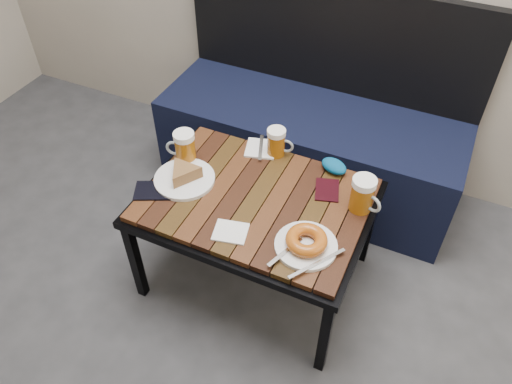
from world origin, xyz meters
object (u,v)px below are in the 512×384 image
at_px(beer_mug_centre, 277,142).
at_px(passport_navy, 154,191).
at_px(plate_bagel, 306,243).
at_px(knit_pouch, 334,166).
at_px(plate_pie, 184,176).
at_px(bench, 311,139).
at_px(beer_mug_right, 363,194).
at_px(cafe_table, 256,206).
at_px(passport_burgundy, 327,190).
at_px(beer_mug_left, 184,147).

xyz_separation_m(beer_mug_centre, passport_navy, (-0.33, -0.39, -0.06)).
height_order(plate_bagel, knit_pouch, plate_bagel).
relative_size(plate_bagel, knit_pouch, 2.42).
bearing_deg(plate_pie, bench, 68.00).
bearing_deg(plate_pie, beer_mug_right, 12.06).
height_order(cafe_table, passport_burgundy, passport_burgundy).
bearing_deg(beer_mug_right, passport_navy, -139.09).
xyz_separation_m(passport_burgundy, knit_pouch, (-0.01, 0.12, 0.02)).
relative_size(beer_mug_left, knit_pouch, 1.23).
relative_size(plate_bagel, passport_burgundy, 2.17).
distance_m(plate_pie, knit_pouch, 0.57).
height_order(beer_mug_right, plate_pie, beer_mug_right).
distance_m(cafe_table, plate_bagel, 0.30).
relative_size(passport_navy, passport_burgundy, 1.16).
bearing_deg(passport_navy, beer_mug_right, 82.90).
xyz_separation_m(plate_pie, passport_burgundy, (0.51, 0.18, -0.02)).
distance_m(passport_navy, passport_burgundy, 0.65).
relative_size(plate_bagel, passport_navy, 1.87).
distance_m(beer_mug_centre, plate_bagel, 0.49).
bearing_deg(plate_bagel, bench, 108.10).
distance_m(beer_mug_right, knit_pouch, 0.22).
height_order(cafe_table, beer_mug_right, beer_mug_right).
bearing_deg(bench, knit_pouch, -60.37).
height_order(bench, beer_mug_right, bench).
distance_m(beer_mug_left, knit_pouch, 0.58).
xyz_separation_m(plate_pie, passport_navy, (-0.08, -0.10, -0.02)).
xyz_separation_m(bench, passport_navy, (-0.35, -0.78, 0.20)).
distance_m(plate_pie, passport_burgundy, 0.54).
bearing_deg(bench, cafe_table, -89.12).
bearing_deg(passport_burgundy, passport_navy, -171.94).
relative_size(bench, plate_bagel, 5.37).
bearing_deg(beer_mug_right, passport_burgundy, -172.28).
bearing_deg(beer_mug_centre, beer_mug_left, -158.18).
bearing_deg(passport_navy, passport_burgundy, 89.83).
height_order(plate_bagel, passport_navy, plate_bagel).
xyz_separation_m(beer_mug_right, passport_navy, (-0.72, -0.24, -0.07)).
height_order(bench, plate_bagel, bench).
bearing_deg(plate_bagel, beer_mug_centre, 124.63).
height_order(beer_mug_right, knit_pouch, beer_mug_right).
xyz_separation_m(beer_mug_left, plate_pie, (0.06, -0.11, -0.04)).
xyz_separation_m(beer_mug_right, knit_pouch, (-0.15, 0.15, -0.05)).
xyz_separation_m(beer_mug_left, plate_bagel, (0.59, -0.22, -0.04)).
height_order(passport_navy, passport_burgundy, same).
height_order(cafe_table, beer_mug_centre, beer_mug_centre).
bearing_deg(bench, passport_burgundy, -65.03).
bearing_deg(beer_mug_centre, plate_bagel, -64.23).
bearing_deg(plate_pie, beer_mug_centre, 48.85).
bearing_deg(beer_mug_right, beer_mug_left, -154.66).
height_order(beer_mug_left, passport_navy, beer_mug_left).
height_order(beer_mug_left, passport_burgundy, beer_mug_left).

